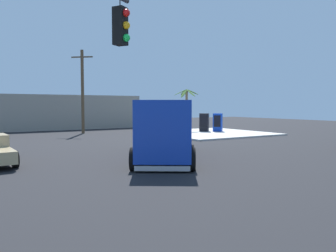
{
  "coord_description": "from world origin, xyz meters",
  "views": [
    {
      "loc": [
        -8.05,
        -13.24,
        2.77
      ],
      "look_at": [
        1.29,
        2.08,
        1.67
      ],
      "focal_mm": 35.38,
      "sensor_mm": 36.0,
      "label": 1
    }
  ],
  "objects_px": {
    "vending_machine_red": "(204,122)",
    "vending_machine_blue": "(218,122)",
    "delivery_truck": "(165,129)",
    "palm_tree_far": "(186,103)",
    "utility_pole": "(83,91)",
    "traffic_light_secondary": "(31,43)"
  },
  "relations": [
    {
      "from": "traffic_light_secondary",
      "to": "utility_pole",
      "type": "bearing_deg",
      "value": 71.25
    },
    {
      "from": "vending_machine_red",
      "to": "vending_machine_blue",
      "type": "distance_m",
      "value": 1.39
    },
    {
      "from": "delivery_truck",
      "to": "palm_tree_far",
      "type": "distance_m",
      "value": 18.83
    },
    {
      "from": "palm_tree_far",
      "to": "utility_pole",
      "type": "bearing_deg",
      "value": 162.8
    },
    {
      "from": "vending_machine_red",
      "to": "palm_tree_far",
      "type": "relative_size",
      "value": 0.42
    },
    {
      "from": "traffic_light_secondary",
      "to": "delivery_truck",
      "type": "bearing_deg",
      "value": 46.9
    },
    {
      "from": "vending_machine_red",
      "to": "palm_tree_far",
      "type": "bearing_deg",
      "value": 103.76
    },
    {
      "from": "utility_pole",
      "to": "vending_machine_red",
      "type": "bearing_deg",
      "value": -27.05
    },
    {
      "from": "traffic_light_secondary",
      "to": "vending_machine_red",
      "type": "height_order",
      "value": "traffic_light_secondary"
    },
    {
      "from": "vending_machine_blue",
      "to": "vending_machine_red",
      "type": "bearing_deg",
      "value": 147.11
    },
    {
      "from": "delivery_truck",
      "to": "vending_machine_red",
      "type": "xyz_separation_m",
      "value": [
        12.12,
        12.42,
        -0.49
      ]
    },
    {
      "from": "palm_tree_far",
      "to": "utility_pole",
      "type": "xyz_separation_m",
      "value": [
        -10.36,
        3.21,
        1.19
      ]
    },
    {
      "from": "delivery_truck",
      "to": "traffic_light_secondary",
      "type": "bearing_deg",
      "value": -133.1
    },
    {
      "from": "delivery_truck",
      "to": "vending_machine_red",
      "type": "relative_size",
      "value": 4.4
    },
    {
      "from": "vending_machine_blue",
      "to": "utility_pole",
      "type": "bearing_deg",
      "value": 152.36
    },
    {
      "from": "vending_machine_red",
      "to": "vending_machine_blue",
      "type": "height_order",
      "value": "same"
    },
    {
      "from": "traffic_light_secondary",
      "to": "vending_machine_red",
      "type": "distance_m",
      "value": 28.82
    },
    {
      "from": "delivery_truck",
      "to": "palm_tree_far",
      "type": "bearing_deg",
      "value": 52.06
    },
    {
      "from": "vending_machine_red",
      "to": "palm_tree_far",
      "type": "xyz_separation_m",
      "value": [
        -0.58,
        2.38,
        2.03
      ]
    },
    {
      "from": "vending_machine_blue",
      "to": "utility_pole",
      "type": "relative_size",
      "value": 0.22
    },
    {
      "from": "palm_tree_far",
      "to": "delivery_truck",
      "type": "bearing_deg",
      "value": -127.94
    },
    {
      "from": "delivery_truck",
      "to": "palm_tree_far",
      "type": "xyz_separation_m",
      "value": [
        11.54,
        14.8,
        1.54
      ]
    }
  ]
}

